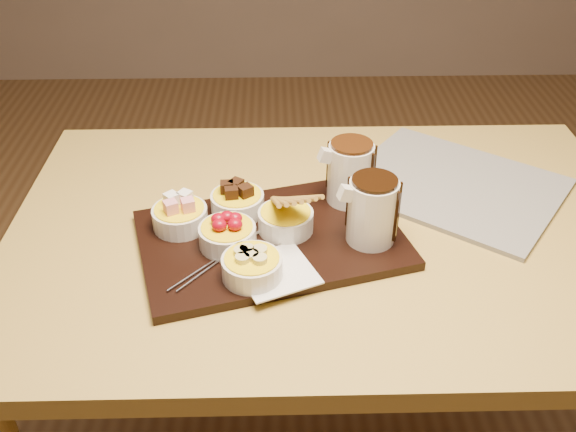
{
  "coord_description": "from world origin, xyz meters",
  "views": [
    {
      "loc": [
        -0.1,
        -0.98,
        1.45
      ],
      "look_at": [
        -0.08,
        -0.06,
        0.81
      ],
      "focal_mm": 40.0,
      "sensor_mm": 36.0,
      "label": 1
    }
  ],
  "objects_px": {
    "dining_table": "(327,265)",
    "bowl_strawberries": "(228,236)",
    "pitcher_dark_chocolate": "(372,211)",
    "pitcher_milk_chocolate": "(350,173)",
    "newspaper": "(454,185)",
    "serving_board": "(271,239)"
  },
  "relations": [
    {
      "from": "bowl_strawberries",
      "to": "newspaper",
      "type": "distance_m",
      "value": 0.5
    },
    {
      "from": "dining_table",
      "to": "pitcher_dark_chocolate",
      "type": "height_order",
      "value": "pitcher_dark_chocolate"
    },
    {
      "from": "dining_table",
      "to": "newspaper",
      "type": "relative_size",
      "value": 2.99
    },
    {
      "from": "dining_table",
      "to": "serving_board",
      "type": "height_order",
      "value": "serving_board"
    },
    {
      "from": "dining_table",
      "to": "bowl_strawberries",
      "type": "distance_m",
      "value": 0.24
    },
    {
      "from": "pitcher_dark_chocolate",
      "to": "newspaper",
      "type": "distance_m",
      "value": 0.29
    },
    {
      "from": "serving_board",
      "to": "pitcher_dark_chocolate",
      "type": "height_order",
      "value": "pitcher_dark_chocolate"
    },
    {
      "from": "serving_board",
      "to": "bowl_strawberries",
      "type": "xyz_separation_m",
      "value": [
        -0.08,
        -0.03,
        0.03
      ]
    },
    {
      "from": "serving_board",
      "to": "pitcher_milk_chocolate",
      "type": "xyz_separation_m",
      "value": [
        0.15,
        0.11,
        0.07
      ]
    },
    {
      "from": "dining_table",
      "to": "bowl_strawberries",
      "type": "height_order",
      "value": "bowl_strawberries"
    },
    {
      "from": "serving_board",
      "to": "bowl_strawberries",
      "type": "distance_m",
      "value": 0.08
    },
    {
      "from": "serving_board",
      "to": "pitcher_milk_chocolate",
      "type": "height_order",
      "value": "pitcher_milk_chocolate"
    },
    {
      "from": "bowl_strawberries",
      "to": "pitcher_milk_chocolate",
      "type": "relative_size",
      "value": 0.85
    },
    {
      "from": "dining_table",
      "to": "newspaper",
      "type": "distance_m",
      "value": 0.31
    },
    {
      "from": "serving_board",
      "to": "dining_table",
      "type": "bearing_deg",
      "value": 11.52
    },
    {
      "from": "pitcher_milk_chocolate",
      "to": "newspaper",
      "type": "relative_size",
      "value": 0.29
    },
    {
      "from": "serving_board",
      "to": "pitcher_dark_chocolate",
      "type": "bearing_deg",
      "value": -19.98
    },
    {
      "from": "dining_table",
      "to": "newspaper",
      "type": "xyz_separation_m",
      "value": [
        0.26,
        0.13,
        0.1
      ]
    },
    {
      "from": "dining_table",
      "to": "newspaper",
      "type": "height_order",
      "value": "newspaper"
    },
    {
      "from": "bowl_strawberries",
      "to": "pitcher_dark_chocolate",
      "type": "xyz_separation_m",
      "value": [
        0.25,
        0.01,
        0.04
      ]
    },
    {
      "from": "dining_table",
      "to": "pitcher_dark_chocolate",
      "type": "xyz_separation_m",
      "value": [
        0.07,
        -0.07,
        0.18
      ]
    },
    {
      "from": "bowl_strawberries",
      "to": "serving_board",
      "type": "bearing_deg",
      "value": 19.05
    }
  ]
}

